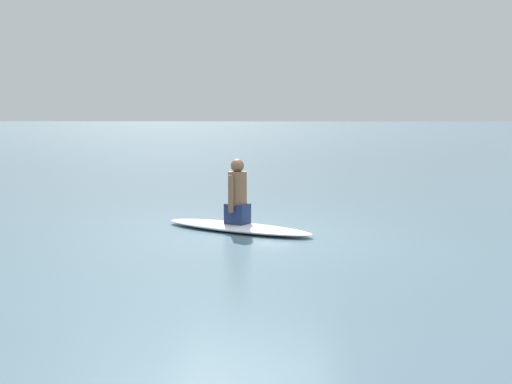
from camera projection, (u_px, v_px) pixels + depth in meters
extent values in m
plane|color=slate|center=(254.00, 233.00, 10.43)|extent=(400.00, 400.00, 0.00)
ellipsoid|color=white|center=(238.00, 227.00, 10.64)|extent=(2.74, 1.86, 0.12)
cube|color=navy|center=(237.00, 214.00, 10.61)|extent=(0.44, 0.41, 0.32)
cylinder|color=brown|center=(237.00, 188.00, 10.57)|extent=(0.41, 0.41, 0.54)
sphere|color=brown|center=(237.00, 166.00, 10.52)|extent=(0.22, 0.22, 0.22)
cylinder|color=brown|center=(231.00, 194.00, 10.42)|extent=(0.12, 0.12, 0.59)
cylinder|color=brown|center=(244.00, 192.00, 10.73)|extent=(0.12, 0.12, 0.59)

